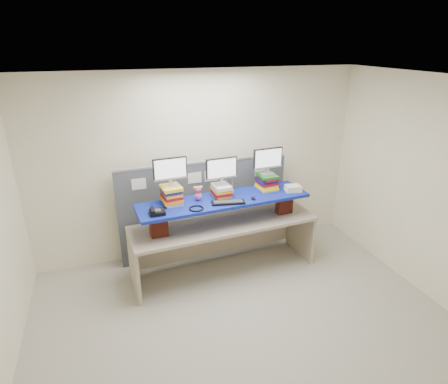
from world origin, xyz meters
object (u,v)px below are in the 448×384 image
object	(u,v)px
monitor_left	(170,170)
monitor_center	(221,170)
monitor_right	(268,160)
desk	(224,232)
desk_phone	(157,212)
blue_board	(224,200)
keyboard	(228,202)

from	to	relation	value
monitor_left	monitor_center	world-z (taller)	monitor_left
monitor_right	desk	bearing A→B (deg)	-170.64
monitor_left	monitor_right	size ratio (longest dim) A/B	1.00
monitor_left	desk_phone	world-z (taller)	monitor_left
desk	blue_board	distance (m)	0.49
desk	blue_board	size ratio (longest dim) A/B	1.12
monitor_center	keyboard	size ratio (longest dim) A/B	0.97
monitor_center	blue_board	bearing A→B (deg)	-95.43
blue_board	keyboard	world-z (taller)	keyboard
monitor_right	monitor_center	bearing A→B (deg)	-180.00
monitor_center	keyboard	bearing A→B (deg)	-93.27
monitor_center	desk_phone	bearing A→B (deg)	-165.45
monitor_right	keyboard	bearing A→B (deg)	-158.97
keyboard	desk_phone	bearing A→B (deg)	-167.58
monitor_center	monitor_right	bearing A→B (deg)	0.00
desk	desk_phone	xyz separation A→B (m)	(-0.95, -0.19, 0.54)
monitor_left	monitor_right	distance (m)	1.41
desk	monitor_left	world-z (taller)	monitor_left
desk_phone	blue_board	bearing A→B (deg)	11.40
keyboard	desk_phone	size ratio (longest dim) A/B	2.44
monitor_left	monitor_center	bearing A→B (deg)	-0.00
desk	monitor_right	distance (m)	1.20
monitor_right	keyboard	distance (m)	0.88
desk	blue_board	bearing A→B (deg)	-141.89
desk	monitor_center	bearing A→B (deg)	84.57
keyboard	monitor_center	bearing A→B (deg)	100.72
blue_board	monitor_center	size ratio (longest dim) A/B	5.33
desk_phone	monitor_center	bearing A→B (deg)	18.03
desk	desk_phone	bearing A→B (deg)	-172.08
monitor_right	desk_phone	xyz separation A→B (m)	(-1.66, -0.35, -0.41)
monitor_right	monitor_left	bearing A→B (deg)	180.00
monitor_right	desk_phone	distance (m)	1.74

